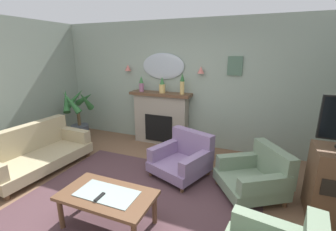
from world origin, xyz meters
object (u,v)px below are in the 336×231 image
(wall_sconce_right, at_px, (201,70))
(armchair_near_fireplace, at_px, (183,157))
(framed_picture, at_px, (235,66))
(potted_plant_tall_palm, at_px, (78,116))
(mantel_vase_right, at_px, (141,84))
(armchair_by_coffee_table, at_px, (256,175))
(mantel_vase_left, at_px, (182,83))
(floral_couch, at_px, (34,152))
(wall_mirror, at_px, (163,66))
(tv_remote, at_px, (100,197))
(wall_sconce_left, at_px, (128,68))
(coffee_table, at_px, (107,198))
(mantel_vase_centre, at_px, (162,86))
(fireplace, at_px, (161,119))

(wall_sconce_right, distance_m, armchair_near_fireplace, 1.83)
(framed_picture, xyz_separation_m, potted_plant_tall_palm, (-3.36, -0.68, -1.17))
(mantel_vase_right, relative_size, armchair_by_coffee_table, 0.31)
(framed_picture, bearing_deg, mantel_vase_left, -169.80)
(armchair_near_fireplace, bearing_deg, floral_couch, -161.70)
(mantel_vase_left, xyz_separation_m, wall_mirror, (-0.50, 0.17, 0.32))
(tv_remote, bearing_deg, wall_sconce_right, 81.89)
(wall_sconce_left, distance_m, framed_picture, 2.35)
(coffee_table, relative_size, armchair_near_fireplace, 1.04)
(mantel_vase_centre, height_order, potted_plant_tall_palm, mantel_vase_centre)
(wall_sconce_left, xyz_separation_m, potted_plant_tall_palm, (-1.01, -0.62, -1.08))
(wall_sconce_left, xyz_separation_m, floral_couch, (-0.72, -2.04, -1.34))
(coffee_table, bearing_deg, framed_picture, 69.71)
(mantel_vase_left, distance_m, framed_picture, 1.08)
(potted_plant_tall_palm, bearing_deg, fireplace, 15.78)
(wall_sconce_right, distance_m, floral_couch, 3.44)
(wall_sconce_right, distance_m, potted_plant_tall_palm, 2.98)
(floral_couch, bearing_deg, potted_plant_tall_palm, 101.68)
(fireplace, relative_size, armchair_near_fireplace, 1.29)
(coffee_table, distance_m, tv_remote, 0.12)
(coffee_table, distance_m, floral_couch, 2.15)
(wall_sconce_right, height_order, floral_couch, wall_sconce_right)
(wall_mirror, relative_size, potted_plant_tall_palm, 0.79)
(wall_sconce_right, xyz_separation_m, armchair_near_fireplace, (0.06, -1.23, -1.35))
(mantel_vase_centre, relative_size, mantel_vase_left, 0.81)
(armchair_by_coffee_table, bearing_deg, coffee_table, -140.06)
(wall_mirror, bearing_deg, armchair_by_coffee_table, -34.76)
(wall_mirror, height_order, framed_picture, wall_mirror)
(coffee_table, relative_size, potted_plant_tall_palm, 0.91)
(mantel_vase_right, height_order, wall_mirror, wall_mirror)
(potted_plant_tall_palm, bearing_deg, wall_mirror, 19.72)
(mantel_vase_right, distance_m, tv_remote, 2.97)
(mantel_vase_centre, height_order, tv_remote, mantel_vase_centre)
(fireplace, distance_m, wall_sconce_right, 1.38)
(wall_mirror, bearing_deg, wall_sconce_right, -3.37)
(mantel_vase_left, xyz_separation_m, armchair_near_fireplace, (0.41, -1.11, -1.08))
(fireplace, height_order, coffee_table, fireplace)
(wall_sconce_right, distance_m, coffee_table, 3.03)
(mantel_vase_right, bearing_deg, fireplace, 3.60)
(mantel_vase_centre, xyz_separation_m, wall_sconce_left, (-0.90, 0.12, 0.35))
(mantel_vase_right, xyz_separation_m, armchair_by_coffee_table, (2.52, -1.26, -1.02))
(mantel_vase_centre, height_order, wall_sconce_left, wall_sconce_left)
(armchair_by_coffee_table, bearing_deg, wall_sconce_left, 154.61)
(mantel_vase_left, relative_size, wall_mirror, 0.45)
(mantel_vase_right, distance_m, potted_plant_tall_palm, 1.68)
(wall_sconce_right, bearing_deg, coffee_table, -97.90)
(mantel_vase_right, distance_m, mantel_vase_centre, 0.50)
(wall_mirror, xyz_separation_m, potted_plant_tall_palm, (-1.86, -0.67, -1.13))
(mantel_vase_right, distance_m, floral_couch, 2.44)
(fireplace, bearing_deg, mantel_vase_left, -3.24)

